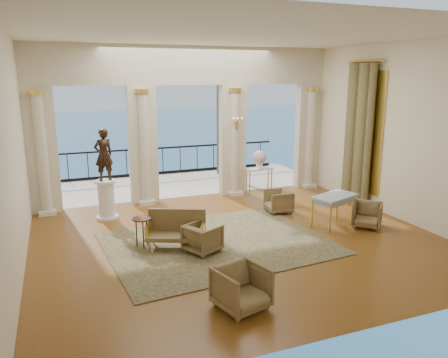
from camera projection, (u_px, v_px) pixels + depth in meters
name	position (u px, v px, depth m)	size (l,w,h in m)	color
floor	(239.00, 240.00, 9.98)	(9.00, 9.00, 0.00)	#522B10
room_walls	(264.00, 118.00, 8.30)	(9.00, 9.00, 9.00)	white
arcade	(189.00, 113.00, 12.85)	(9.00, 0.56, 4.50)	beige
terrace	(174.00, 185.00, 15.25)	(10.00, 3.60, 0.10)	#ACA18E
balustrade	(163.00, 163.00, 16.60)	(9.00, 0.06, 1.03)	black
palm_tree	(219.00, 63.00, 15.72)	(2.00, 2.00, 4.50)	#4C3823
sea	(83.00, 141.00, 65.79)	(160.00, 160.00, 0.00)	#236395
curtain	(358.00, 135.00, 12.38)	(0.33, 1.40, 4.09)	brown
window_frame	(363.00, 132.00, 12.43)	(0.04, 1.60, 3.40)	gold
wall_sconce	(237.00, 125.00, 13.14)	(0.30, 0.11, 0.33)	gold
rug	(218.00, 243.00, 9.77)	(4.77, 3.71, 0.02)	#2A2E17
armchair_a	(242.00, 286.00, 6.98)	(0.75, 0.71, 0.78)	#4C3C25
armchair_b	(367.00, 214.00, 10.77)	(0.67, 0.63, 0.69)	#4C3C25
armchair_c	(279.00, 200.00, 11.95)	(0.66, 0.62, 0.68)	#4C3C25
armchair_d	(203.00, 237.00, 9.25)	(0.66, 0.61, 0.67)	#4C3C25
settee	(176.00, 229.00, 9.47)	(1.36, 0.99, 0.83)	#4C3C25
game_table	(335.00, 199.00, 10.73)	(1.32, 1.00, 0.80)	#8EA7B1
pedestal	(107.00, 200.00, 11.35)	(0.57, 0.57, 1.04)	silver
statue	(104.00, 155.00, 11.07)	(0.49, 0.32, 1.34)	black
console_table	(259.00, 172.00, 13.82)	(0.88, 0.40, 0.81)	silver
urn	(260.00, 158.00, 13.71)	(0.42, 0.42, 0.56)	white
side_table	(142.00, 222.00, 9.43)	(0.41, 0.41, 0.67)	black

